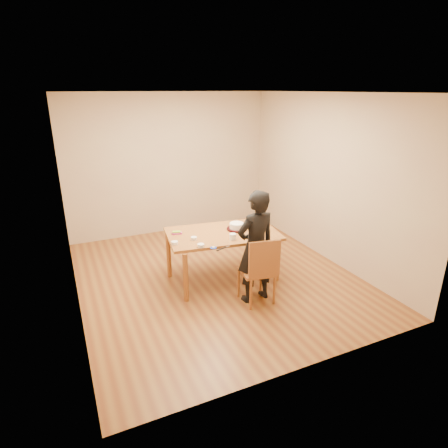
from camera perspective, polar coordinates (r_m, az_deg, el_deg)
name	(u,v)px	position (r m, az deg, el deg)	size (l,w,h in m)	color
room_shell	(206,187)	(5.69, -2.73, 5.72)	(4.00, 4.50, 2.70)	brown
dining_table	(223,234)	(5.51, -0.22, -1.50)	(1.61, 0.95, 0.04)	brown
dining_chair	(257,271)	(5.06, 4.99, -7.11)	(0.42, 0.42, 0.04)	brown
cake_plate	(237,229)	(5.62, 1.96, -0.73)	(0.30, 0.30, 0.02)	#BA0C28
cake	(237,226)	(5.61, 1.96, -0.29)	(0.22, 0.22, 0.07)	white
frosting_dome	(237,223)	(5.59, 1.97, 0.17)	(0.21, 0.21, 0.03)	white
frosting_tub	(233,237)	(5.25, 1.35, -1.93)	(0.09, 0.09, 0.08)	white
frosting_lid	(213,248)	(4.98, -1.64, -3.65)	(0.09, 0.09, 0.01)	#1A31AB
frosting_dollop	(213,247)	(4.97, -1.64, -3.52)	(0.04, 0.04, 0.02)	white
ramekin_green	(201,245)	(5.01, -3.55, -3.29)	(0.09, 0.09, 0.04)	white
ramekin_yellow	(194,238)	(5.26, -4.62, -2.19)	(0.09, 0.09, 0.04)	white
ramekin_multi	(175,243)	(5.13, -7.53, -2.87)	(0.09, 0.09, 0.04)	white
candy_box_pink	(177,233)	(5.50, -7.18, -1.40)	(0.14, 0.07, 0.02)	#E83677
candy_box_green	(177,232)	(5.49, -7.25, -1.19)	(0.12, 0.06, 0.02)	green
spatula	(221,249)	(4.95, -0.39, -3.81)	(0.18, 0.02, 0.01)	black
person	(256,247)	(4.96, 4.85, -3.53)	(0.57, 0.37, 1.55)	black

